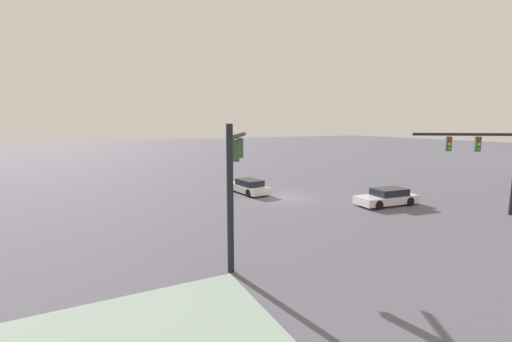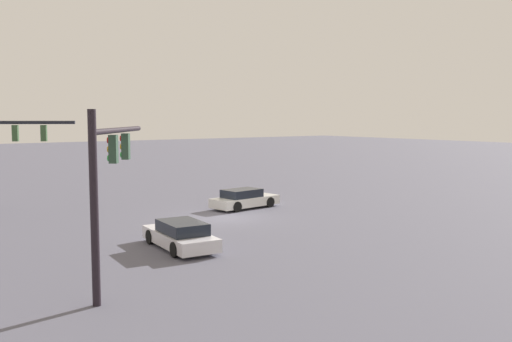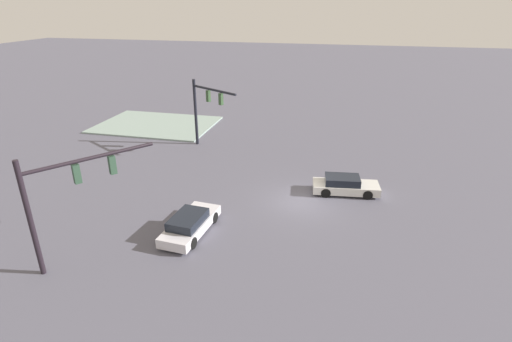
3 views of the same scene
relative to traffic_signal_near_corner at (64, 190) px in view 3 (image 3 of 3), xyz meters
The scene contains 6 objects.
ground_plane 14.18m from the traffic_signal_near_corner, 138.88° to the right, with size 204.61×204.61×0.00m, color #585766.
sidewalk_corner 24.02m from the traffic_signal_near_corner, 73.02° to the right, with size 11.85×8.63×0.15m, color #8DA39A.
traffic_signal_near_corner is the anchor object (origin of this frame).
traffic_signal_opposite_side 17.49m from the traffic_signal_near_corner, 91.78° to the right, with size 4.72×2.93×5.89m.
sedan_car_approaching 17.22m from the traffic_signal_near_corner, 139.70° to the right, with size 4.60×2.25×1.21m.
sedan_car_waiting_far 6.80m from the traffic_signal_near_corner, 140.86° to the right, with size 2.15×4.70×1.21m.
Camera 3 is at (-2.43, 23.26, 12.16)m, focal length 28.00 mm.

